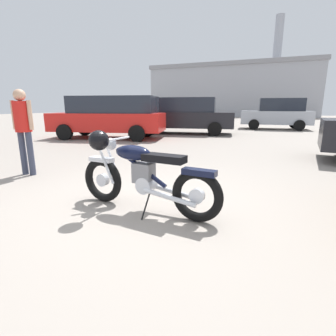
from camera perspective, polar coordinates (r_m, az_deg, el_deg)
name	(u,v)px	position (r m, az deg, el deg)	size (l,w,h in m)	color
ground_plane	(133,203)	(3.75, -7.78, -7.65)	(80.00, 80.00, 0.00)	gray
vintage_motorcycle	(140,174)	(3.34, -6.12, -1.40)	(2.08, 0.73, 1.07)	black
bystander	(23,123)	(5.78, -29.38, 8.57)	(0.46, 0.30, 1.66)	#383D51
silver_sedan_mid	(110,116)	(11.32, -12.68, 11.16)	(4.95, 2.64, 1.74)	black
dark_sedan_left	(171,112)	(18.70, 0.57, 12.23)	(4.11, 2.28, 1.78)	black
red_hatchback_near	(120,112)	(18.80, -10.58, 12.08)	(4.88, 2.40, 1.74)	black
white_estate_far	(183,114)	(13.07, 3.30, 11.74)	(4.90, 2.46, 1.74)	black
blue_hatchback_right	(277,113)	(16.85, 22.97, 11.04)	(3.99, 1.99, 1.78)	black
industrial_building	(235,92)	(40.93, 14.62, 15.99)	(21.96, 14.25, 13.07)	#9EA0A8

